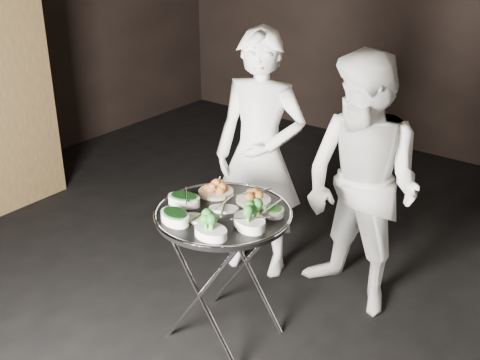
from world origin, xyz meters
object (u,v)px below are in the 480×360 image
Objects in this scene: serving_tray at (223,214)px; waiter_right at (362,187)px; tray_stand at (224,270)px; waiter_left at (260,156)px.

serving_tray is 0.88m from waiter_right.
waiter_right is (0.44, 0.76, 0.35)m from tray_stand.
waiter_right reaches higher than tray_stand.
serving_tray is (-0.00, 0.00, 0.36)m from tray_stand.
waiter_left reaches higher than tray_stand.
serving_tray is at bearing -83.69° from waiter_left.
tray_stand is 0.95m from waiter_right.
waiter_left reaches higher than waiter_right.
waiter_right is at bearing 60.21° from serving_tray.
waiter_left is 0.72m from waiter_right.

